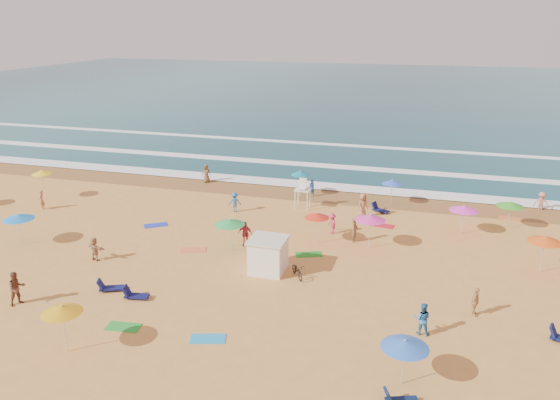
# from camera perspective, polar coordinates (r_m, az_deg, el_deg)

# --- Properties ---
(ground) EXTENTS (220.00, 220.00, 0.00)m
(ground) POSITION_cam_1_polar(r_m,az_deg,el_deg) (36.46, -2.64, -5.12)
(ground) COLOR gold
(ground) RESTS_ON ground
(ocean) EXTENTS (220.00, 140.00, 0.18)m
(ocean) POSITION_cam_1_polar(r_m,az_deg,el_deg) (117.01, 10.86, 11.04)
(ocean) COLOR #0C4756
(ocean) RESTS_ON ground
(wet_sand) EXTENTS (220.00, 220.00, 0.00)m
(wet_sand) POSITION_cam_1_polar(r_m,az_deg,el_deg) (47.70, 2.16, 0.68)
(wet_sand) COLOR olive
(wet_sand) RESTS_ON ground
(surf_foam) EXTENTS (200.00, 18.70, 0.05)m
(surf_foam) POSITION_cam_1_polar(r_m,az_deg,el_deg) (55.93, 4.36, 3.44)
(surf_foam) COLOR white
(surf_foam) RESTS_ON ground
(cabana) EXTENTS (2.00, 2.00, 2.00)m
(cabana) POSITION_cam_1_polar(r_m,az_deg,el_deg) (32.97, -1.25, -5.86)
(cabana) COLOR white
(cabana) RESTS_ON ground
(cabana_roof) EXTENTS (2.20, 2.20, 0.12)m
(cabana_roof) POSITION_cam_1_polar(r_m,az_deg,el_deg) (32.55, -1.26, -4.16)
(cabana_roof) COLOR silver
(cabana_roof) RESTS_ON cabana
(bicycle) EXTENTS (1.39, 1.69, 0.87)m
(bicycle) POSITION_cam_1_polar(r_m,az_deg,el_deg) (32.48, 1.83, -7.36)
(bicycle) COLOR black
(bicycle) RESTS_ON ground
(lifeguard_stand) EXTENTS (1.20, 1.20, 2.10)m
(lifeguard_stand) POSITION_cam_1_polar(r_m,az_deg,el_deg) (43.83, 2.40, 0.49)
(lifeguard_stand) COLOR white
(lifeguard_stand) RESTS_ON ground
(beach_umbrellas) EXTENTS (49.41, 29.38, 0.82)m
(beach_umbrellas) POSITION_cam_1_polar(r_m,az_deg,el_deg) (35.25, 0.68, -2.35)
(beach_umbrellas) COLOR #EB34A4
(beach_umbrellas) RESTS_ON ground
(loungers) EXTENTS (57.51, 23.58, 0.34)m
(loungers) POSITION_cam_1_polar(r_m,az_deg,el_deg) (30.01, 5.18, -10.32)
(loungers) COLOR #0F134C
(loungers) RESTS_ON ground
(towels) EXTENTS (42.05, 22.95, 0.03)m
(towels) POSITION_cam_1_polar(r_m,az_deg,el_deg) (34.48, -2.86, -6.54)
(towels) COLOR #C64B18
(towels) RESTS_ON ground
(beachgoers) EXTENTS (44.10, 25.01, 2.15)m
(beachgoers) POSITION_cam_1_polar(r_m,az_deg,el_deg) (38.07, -1.24, -2.73)
(beachgoers) COLOR #B3745E
(beachgoers) RESTS_ON ground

